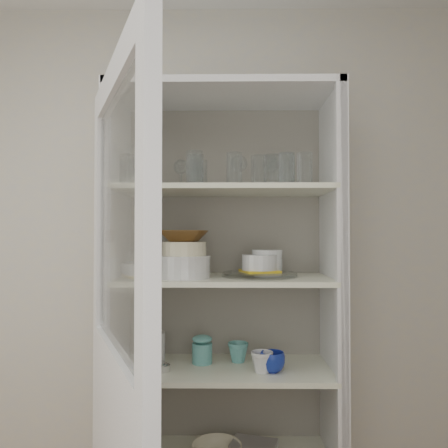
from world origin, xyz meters
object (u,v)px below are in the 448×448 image
at_px(grey_bowl_stack, 267,263).
at_px(white_canister, 152,347).
at_px(pantry_cabinet, 224,345).
at_px(mug_blue, 272,362).
at_px(plate_stack_front, 184,267).
at_px(teal_jar, 202,351).
at_px(cream_bowl, 184,249).
at_px(white_ramekin, 260,262).
at_px(cupboard_door, 117,425).
at_px(goblet_0, 138,171).
at_px(mug_teal, 238,352).
at_px(mug_white, 262,362).
at_px(measuring_cups, 154,367).
at_px(plate_stack_back, 141,269).
at_px(yellow_trivet, 260,271).
at_px(glass_platter, 260,274).
at_px(terracotta_bowl, 184,236).
at_px(goblet_1, 181,174).
at_px(goblet_2, 239,171).
at_px(goblet_3, 271,172).

height_order(grey_bowl_stack, white_canister, grey_bowl_stack).
height_order(pantry_cabinet, mug_blue, pantry_cabinet).
distance_m(plate_stack_front, teal_jar, 0.41).
height_order(cream_bowl, white_ramekin, cream_bowl).
relative_size(cupboard_door, goblet_0, 10.94).
distance_m(pantry_cabinet, mug_teal, 0.07).
relative_size(pantry_cabinet, goblet_0, 11.49).
relative_size(mug_white, measuring_cups, 1.03).
relative_size(goblet_0, measuring_cups, 1.95).
xyz_separation_m(pantry_cabinet, goblet_0, (-0.41, 0.04, 0.81)).
relative_size(plate_stack_back, measuring_cups, 2.45).
relative_size(yellow_trivet, grey_bowl_stack, 1.12).
distance_m(cupboard_door, cream_bowl, 0.79).
bearing_deg(glass_platter, cream_bowl, -168.92).
height_order(goblet_0, white_ramekin, goblet_0).
distance_m(terracotta_bowl, white_ramekin, 0.36).
bearing_deg(mug_teal, mug_blue, -27.60).
bearing_deg(goblet_1, mug_teal, -7.60).
bearing_deg(teal_jar, mug_blue, -21.49).
relative_size(plate_stack_back, mug_white, 2.39).
relative_size(measuring_cups, white_canister, 0.68).
height_order(cream_bowl, mug_blue, cream_bowl).
xyz_separation_m(terracotta_bowl, mug_white, (0.34, -0.03, -0.54)).
distance_m(pantry_cabinet, grey_bowl_stack, 0.43).
xyz_separation_m(goblet_1, terracotta_bowl, (0.03, -0.16, -0.30)).
xyz_separation_m(goblet_0, goblet_2, (0.48, 0.00, 0.00)).
xyz_separation_m(glass_platter, measuring_cups, (-0.46, -0.09, -0.39)).
height_order(goblet_2, terracotta_bowl, goblet_2).
height_order(goblet_3, cream_bowl, goblet_3).
height_order(yellow_trivet, mug_blue, yellow_trivet).
distance_m(goblet_2, plate_stack_front, 0.53).
bearing_deg(measuring_cups, goblet_2, 26.14).
distance_m(goblet_1, grey_bowl_stack, 0.59).
bearing_deg(yellow_trivet, mug_teal, 150.09).
xyz_separation_m(plate_stack_back, mug_blue, (0.60, -0.19, -0.38)).
height_order(cream_bowl, teal_jar, cream_bowl).
xyz_separation_m(goblet_3, terracotta_bowl, (-0.40, -0.18, -0.31)).
xyz_separation_m(yellow_trivet, mug_teal, (-0.10, 0.06, -0.38)).
bearing_deg(teal_jar, white_canister, 177.62).
distance_m(cupboard_door, mug_white, 0.73).
relative_size(goblet_0, grey_bowl_stack, 1.33).
height_order(goblet_3, glass_platter, goblet_3).
height_order(goblet_0, cream_bowl, goblet_0).
relative_size(grey_bowl_stack, mug_white, 1.42).
relative_size(plate_stack_back, white_canister, 1.67).
height_order(goblet_0, mug_white, goblet_0).
bearing_deg(terracotta_bowl, mug_teal, 26.88).
relative_size(pantry_cabinet, terracotta_bowl, 10.08).
xyz_separation_m(white_ramekin, grey_bowl_stack, (0.04, 0.03, -0.00)).
bearing_deg(white_ramekin, mug_blue, -61.72).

